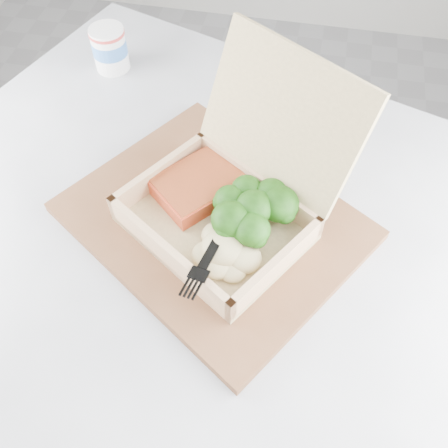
% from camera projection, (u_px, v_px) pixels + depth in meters
% --- Properties ---
extents(cafe_table, '(1.11, 1.11, 0.76)m').
position_uv_depth(cafe_table, '(177.00, 298.00, 0.87)').
color(cafe_table, black).
rests_on(cafe_table, floor).
extents(serving_tray, '(0.49, 0.47, 0.02)m').
position_uv_depth(serving_tray, '(213.00, 221.00, 0.71)').
color(serving_tray, brown).
rests_on(serving_tray, cafe_table).
extents(takeout_container, '(0.33, 0.34, 0.21)m').
position_uv_depth(takeout_container, '(237.00, 188.00, 0.67)').
color(takeout_container, tan).
rests_on(takeout_container, serving_tray).
extents(salmon_fillet, '(0.15, 0.15, 0.02)m').
position_uv_depth(salmon_fillet, '(199.00, 185.00, 0.71)').
color(salmon_fillet, '#F3532F').
rests_on(salmon_fillet, takeout_container).
extents(broccoli_pile, '(0.12, 0.12, 0.04)m').
position_uv_depth(broccoli_pile, '(253.00, 213.00, 0.67)').
color(broccoli_pile, '#246516').
rests_on(broccoli_pile, takeout_container).
extents(mashed_potatoes, '(0.09, 0.08, 0.03)m').
position_uv_depth(mashed_potatoes, '(223.00, 248.00, 0.64)').
color(mashed_potatoes, '#CDC285').
rests_on(mashed_potatoes, takeout_container).
extents(plastic_fork, '(0.05, 0.17, 0.02)m').
position_uv_depth(plastic_fork, '(225.00, 225.00, 0.65)').
color(plastic_fork, black).
rests_on(plastic_fork, mashed_potatoes).
extents(paper_cup, '(0.06, 0.06, 0.08)m').
position_uv_depth(paper_cup, '(110.00, 47.00, 0.89)').
color(paper_cup, white).
rests_on(paper_cup, cafe_table).
extents(receipt, '(0.13, 0.15, 0.00)m').
position_uv_depth(receipt, '(296.00, 145.00, 0.81)').
color(receipt, silver).
rests_on(receipt, cafe_table).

